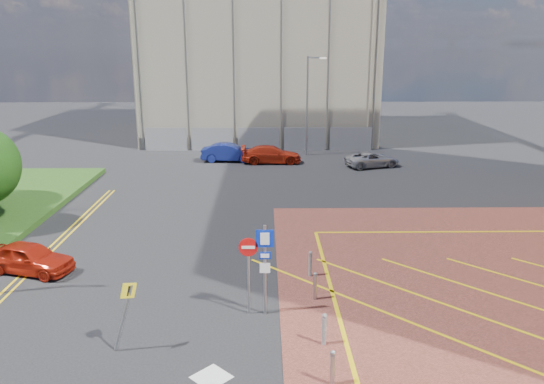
{
  "coord_description": "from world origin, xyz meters",
  "views": [
    {
      "loc": [
        0.49,
        -15.4,
        8.92
      ],
      "look_at": [
        0.8,
        5.43,
        3.09
      ],
      "focal_mm": 35.0,
      "sensor_mm": 36.0,
      "label": 1
    }
  ],
  "objects_px": {
    "warning_sign": "(125,308)",
    "car_red_back": "(271,154)",
    "car_red_left": "(29,258)",
    "car_silver_back": "(372,159)",
    "sign_cluster": "(259,261)",
    "car_blue_back": "(229,153)",
    "lamp_back": "(308,102)"
  },
  "relations": [
    {
      "from": "warning_sign",
      "to": "car_red_back",
      "type": "height_order",
      "value": "warning_sign"
    },
    {
      "from": "car_red_left",
      "to": "car_silver_back",
      "type": "xyz_separation_m",
      "value": [
        17.61,
        18.87,
        -0.06
      ]
    },
    {
      "from": "car_red_back",
      "to": "car_silver_back",
      "type": "xyz_separation_m",
      "value": [
        7.58,
        -1.48,
        -0.11
      ]
    },
    {
      "from": "warning_sign",
      "to": "sign_cluster",
      "type": "bearing_deg",
      "value": 29.73
    },
    {
      "from": "car_red_left",
      "to": "car_blue_back",
      "type": "xyz_separation_m",
      "value": [
        6.72,
        20.96,
        0.09
      ]
    },
    {
      "from": "warning_sign",
      "to": "car_silver_back",
      "type": "relative_size",
      "value": 0.55
    },
    {
      "from": "car_silver_back",
      "to": "car_red_left",
      "type": "bearing_deg",
      "value": 119.56
    },
    {
      "from": "lamp_back",
      "to": "car_blue_back",
      "type": "xyz_separation_m",
      "value": [
        -6.36,
        -2.47,
        -3.65
      ]
    },
    {
      "from": "car_red_left",
      "to": "car_blue_back",
      "type": "height_order",
      "value": "car_blue_back"
    },
    {
      "from": "lamp_back",
      "to": "car_red_left",
      "type": "height_order",
      "value": "lamp_back"
    },
    {
      "from": "lamp_back",
      "to": "car_blue_back",
      "type": "bearing_deg",
      "value": -158.79
    },
    {
      "from": "sign_cluster",
      "to": "car_silver_back",
      "type": "xyz_separation_m",
      "value": [
        8.31,
        22.46,
        -1.39
      ]
    },
    {
      "from": "car_blue_back",
      "to": "car_silver_back",
      "type": "bearing_deg",
      "value": -97.78
    },
    {
      "from": "sign_cluster",
      "to": "car_red_back",
      "type": "height_order",
      "value": "sign_cluster"
    },
    {
      "from": "lamp_back",
      "to": "car_red_left",
      "type": "distance_m",
      "value": 27.09
    },
    {
      "from": "car_red_back",
      "to": "car_silver_back",
      "type": "relative_size",
      "value": 1.14
    },
    {
      "from": "lamp_back",
      "to": "car_red_left",
      "type": "bearing_deg",
      "value": -119.18
    },
    {
      "from": "lamp_back",
      "to": "car_red_left",
      "type": "relative_size",
      "value": 2.19
    },
    {
      "from": "lamp_back",
      "to": "car_silver_back",
      "type": "distance_m",
      "value": 7.46
    },
    {
      "from": "car_red_left",
      "to": "car_silver_back",
      "type": "distance_m",
      "value": 25.81
    },
    {
      "from": "car_red_back",
      "to": "car_red_left",
      "type": "bearing_deg",
      "value": 153.81
    },
    {
      "from": "car_red_left",
      "to": "warning_sign",
      "type": "bearing_deg",
      "value": -120.19
    },
    {
      "from": "car_blue_back",
      "to": "lamp_back",
      "type": "bearing_deg",
      "value": -65.7
    },
    {
      "from": "warning_sign",
      "to": "car_blue_back",
      "type": "relative_size",
      "value": 0.52
    },
    {
      "from": "sign_cluster",
      "to": "car_red_back",
      "type": "relative_size",
      "value": 0.69
    },
    {
      "from": "car_red_left",
      "to": "car_red_back",
      "type": "height_order",
      "value": "car_red_back"
    },
    {
      "from": "warning_sign",
      "to": "car_blue_back",
      "type": "bearing_deg",
      "value": 87.14
    },
    {
      "from": "sign_cluster",
      "to": "car_red_back",
      "type": "xyz_separation_m",
      "value": [
        0.73,
        23.94,
        -1.28
      ]
    },
    {
      "from": "car_silver_back",
      "to": "lamp_back",
      "type": "bearing_deg",
      "value": 27.43
    },
    {
      "from": "car_red_back",
      "to": "car_blue_back",
      "type": "bearing_deg",
      "value": 79.56
    },
    {
      "from": "car_red_left",
      "to": "sign_cluster",
      "type": "bearing_deg",
      "value": -94.06
    },
    {
      "from": "warning_sign",
      "to": "car_silver_back",
      "type": "xyz_separation_m",
      "value": [
        12.23,
        24.69,
        -0.86
      ]
    }
  ]
}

